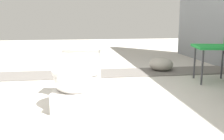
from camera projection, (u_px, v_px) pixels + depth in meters
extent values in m
plane|color=#B7B2A8|center=(48.00, 101.00, 2.41)|extent=(14.00, 14.00, 0.00)
cube|color=#605B56|center=(93.00, 74.00, 3.57)|extent=(0.56, 8.00, 0.01)
cube|color=white|center=(78.00, 95.00, 2.31)|extent=(0.66, 0.46, 0.17)
ellipsoid|color=white|center=(76.00, 78.00, 2.18)|extent=(0.51, 0.45, 0.28)
cylinder|color=white|center=(76.00, 71.00, 2.17)|extent=(0.46, 0.46, 0.03)
cube|color=white|center=(82.00, 65.00, 2.47)|extent=(0.25, 0.37, 0.30)
cube|color=white|center=(82.00, 47.00, 2.44)|extent=(0.28, 0.40, 0.04)
cylinder|color=silver|center=(90.00, 44.00, 2.43)|extent=(0.02, 0.02, 0.01)
cube|color=#1E8C38|center=(214.00, 47.00, 3.07)|extent=(0.52, 0.52, 0.03)
cylinder|color=#38383D|center=(202.00, 68.00, 2.95)|extent=(0.02, 0.02, 0.40)
cylinder|color=#38383D|center=(195.00, 63.00, 3.28)|extent=(0.02, 0.02, 0.40)
cylinder|color=#38383D|center=(222.00, 63.00, 3.27)|extent=(0.02, 0.02, 0.40)
ellipsoid|color=gray|center=(161.00, 64.00, 3.76)|extent=(0.46, 0.47, 0.20)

